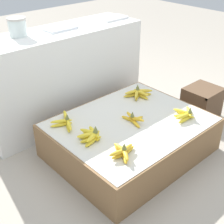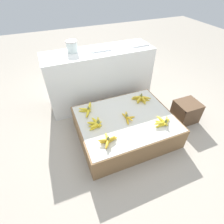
% 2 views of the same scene
% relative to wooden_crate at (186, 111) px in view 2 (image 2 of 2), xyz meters
% --- Properties ---
extents(ground_plane, '(10.00, 10.00, 0.00)m').
position_rel_wooden_crate_xyz_m(ground_plane, '(-0.89, 0.05, -0.14)').
color(ground_plane, '#A89E8E').
extents(display_platform, '(1.12, 0.90, 0.28)m').
position_rel_wooden_crate_xyz_m(display_platform, '(-0.89, 0.05, -0.00)').
color(display_platform, olive).
rests_on(display_platform, ground_plane).
extents(back_vendor_table, '(1.48, 0.45, 0.81)m').
position_rel_wooden_crate_xyz_m(back_vendor_table, '(-0.93, 0.85, 0.26)').
color(back_vendor_table, white).
rests_on(back_vendor_table, ground_plane).
extents(wooden_crate, '(0.30, 0.28, 0.28)m').
position_rel_wooden_crate_xyz_m(wooden_crate, '(0.00, 0.00, 0.00)').
color(wooden_crate, brown).
rests_on(wooden_crate, ground_plane).
extents(banana_bunch_front_left, '(0.21, 0.19, 0.10)m').
position_rel_wooden_crate_xyz_m(banana_bunch_front_left, '(-1.21, -0.21, 0.17)').
color(banana_bunch_front_left, gold).
rests_on(banana_bunch_front_left, display_platform).
extents(banana_bunch_front_midright, '(0.25, 0.17, 0.10)m').
position_rel_wooden_crate_xyz_m(banana_bunch_front_midright, '(-0.54, -0.19, 0.17)').
color(banana_bunch_front_midright, yellow).
rests_on(banana_bunch_front_midright, display_platform).
extents(banana_bunch_middle_left, '(0.17, 0.17, 0.11)m').
position_rel_wooden_crate_xyz_m(banana_bunch_middle_left, '(-1.25, 0.06, 0.17)').
color(banana_bunch_middle_left, yellow).
rests_on(banana_bunch_middle_left, display_platform).
extents(banana_bunch_middle_midleft, '(0.14, 0.21, 0.09)m').
position_rel_wooden_crate_xyz_m(banana_bunch_middle_midleft, '(-0.88, 0.03, 0.17)').
color(banana_bunch_middle_midleft, gold).
rests_on(banana_bunch_middle_midleft, display_platform).
extents(banana_bunch_back_left, '(0.20, 0.27, 0.09)m').
position_rel_wooden_crate_xyz_m(banana_bunch_back_left, '(-1.27, 0.34, 0.17)').
color(banana_bunch_back_left, yellow).
rests_on(banana_bunch_back_left, display_platform).
extents(banana_bunch_back_midright, '(0.24, 0.19, 0.11)m').
position_rel_wooden_crate_xyz_m(banana_bunch_back_midright, '(-0.55, 0.29, 0.17)').
color(banana_bunch_back_midright, gold).
rests_on(banana_bunch_back_midright, display_platform).
extents(glass_jar, '(0.14, 0.14, 0.14)m').
position_rel_wooden_crate_xyz_m(glass_jar, '(-1.25, 0.92, 0.74)').
color(glass_jar, silver).
rests_on(glass_jar, back_vendor_table).
extents(foam_tray_white, '(0.26, 0.15, 0.02)m').
position_rel_wooden_crate_xyz_m(foam_tray_white, '(-0.35, 0.83, 0.67)').
color(foam_tray_white, white).
rests_on(foam_tray_white, back_vendor_table).
extents(foam_tray_dark, '(0.26, 0.16, 0.02)m').
position_rel_wooden_crate_xyz_m(foam_tray_dark, '(-0.90, 0.87, 0.67)').
color(foam_tray_dark, white).
rests_on(foam_tray_dark, back_vendor_table).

